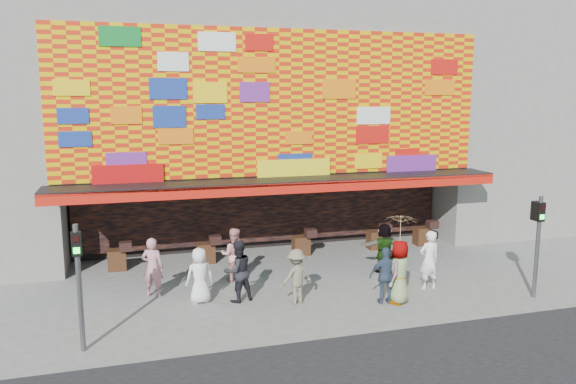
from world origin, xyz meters
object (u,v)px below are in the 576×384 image
at_px(signal_left, 78,273).
at_px(ped_h, 429,260).
at_px(ped_i, 234,254).
at_px(ped_g, 399,272).
at_px(signal_right, 538,235).
at_px(ped_b, 153,267).
at_px(ped_f, 384,248).
at_px(ped_a, 200,275).
at_px(ped_c, 238,271).
at_px(ped_e, 386,275).
at_px(parasol, 401,230).
at_px(ped_d, 296,276).

xyz_separation_m(signal_left, ped_h, (9.82, 1.52, -0.95)).
distance_m(ped_h, ped_i, 6.04).
relative_size(ped_g, ped_i, 1.07).
height_order(signal_right, ped_b, signal_right).
distance_m(signal_right, ped_f, 4.76).
xyz_separation_m(ped_g, ped_i, (-4.13, 3.22, -0.06)).
bearing_deg(ped_a, ped_c, 161.96).
bearing_deg(ped_e, ped_c, -10.30).
height_order(ped_b, ped_h, ped_h).
distance_m(ped_i, parasol, 5.39).
relative_size(ped_b, ped_h, 0.97).
height_order(signal_left, ped_c, signal_left).
xyz_separation_m(ped_a, parasol, (5.41, -1.58, 1.33)).
height_order(signal_left, ped_b, signal_left).
relative_size(signal_left, ped_h, 1.65).
distance_m(ped_b, ped_h, 8.24).
height_order(ped_a, ped_i, ped_i).
bearing_deg(ped_e, ped_d, -8.10).
height_order(signal_left, ped_i, signal_left).
relative_size(ped_h, parasol, 1.01).
height_order(ped_a, ped_c, ped_c).
relative_size(ped_c, ped_f, 1.08).
distance_m(signal_right, ped_a, 9.74).
relative_size(signal_left, ped_b, 1.70).
relative_size(signal_right, ped_e, 1.84).
height_order(ped_g, ped_i, ped_g).
height_order(ped_c, ped_h, ped_h).
relative_size(signal_right, ped_f, 1.82).
xyz_separation_m(ped_d, ped_e, (2.43, -0.71, 0.03)).
bearing_deg(ped_a, ped_g, 155.51).
bearing_deg(ped_h, signal_right, 145.31).
bearing_deg(ped_g, ped_e, -54.62).
height_order(signal_right, ped_i, signal_right).
bearing_deg(ped_c, ped_d, 139.93).
height_order(ped_b, ped_g, ped_g).
bearing_deg(ped_h, ped_i, -27.79).
height_order(ped_a, ped_e, ped_e).
bearing_deg(ped_c, ped_b, -43.26).
bearing_deg(ped_b, ped_i, -141.08).
relative_size(signal_left, ped_f, 1.82).
relative_size(ped_a, ped_b, 0.91).
bearing_deg(ped_e, ped_g, 177.62).
bearing_deg(signal_left, ped_e, 5.63).
height_order(ped_a, ped_g, ped_g).
bearing_deg(ped_b, signal_right, -174.06).
xyz_separation_m(signal_left, parasol, (8.41, 0.72, 0.27)).
xyz_separation_m(ped_b, ped_d, (3.86, -1.70, -0.10)).
height_order(signal_left, ped_g, signal_left).
relative_size(ped_e, parasol, 0.90).
bearing_deg(ped_i, ped_h, 171.16).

